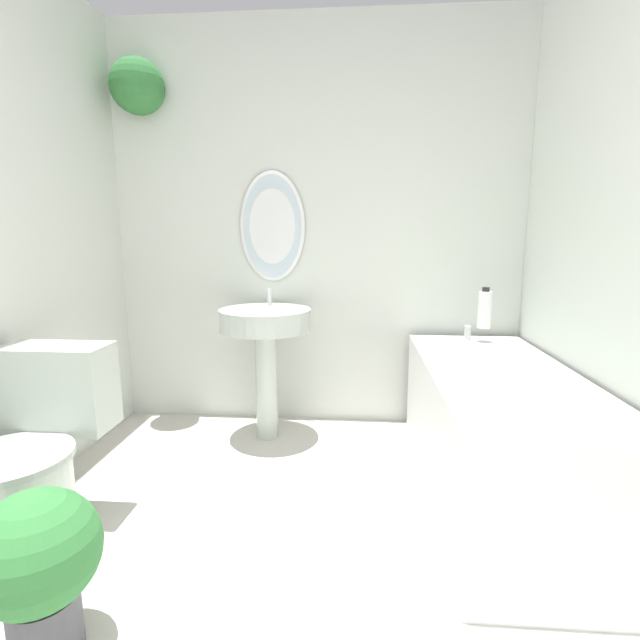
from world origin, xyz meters
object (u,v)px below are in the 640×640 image
Objects in this scene: toilet at (31,465)px; potted_plant at (38,562)px; pedestal_sink at (265,335)px; bathtub at (499,431)px; shampoo_bottle at (485,309)px.

potted_plant is at bearing -52.59° from toilet.
bathtub is at bearing -24.16° from pedestal_sink.
toilet is 1.51× the size of potted_plant.
potted_plant is at bearing -135.15° from shampoo_bottle.
shampoo_bottle is at bearing 44.85° from potted_plant.
pedestal_sink is 1.77× the size of potted_plant.
shampoo_bottle is 2.26m from potted_plant.
pedestal_sink is 0.56× the size of bathtub.
toilet is 0.57m from potted_plant.
potted_plant is at bearing -147.52° from bathtub.
pedestal_sink is at bearing -175.69° from shampoo_bottle.
pedestal_sink is 1.30m from bathtub.
potted_plant is (0.34, -0.45, -0.04)m from toilet.
shampoo_bottle reaches higher than pedestal_sink.
pedestal_sink reaches higher than potted_plant.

